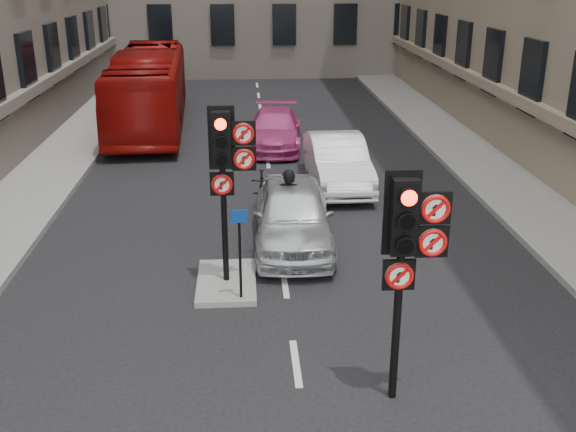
{
  "coord_description": "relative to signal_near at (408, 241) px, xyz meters",
  "views": [
    {
      "loc": [
        -0.77,
        -7.55,
        6.23
      ],
      "look_at": [
        -0.13,
        2.04,
        2.6
      ],
      "focal_mm": 42.0,
      "sensor_mm": 36.0,
      "label": 1
    }
  ],
  "objects": [
    {
      "name": "pavement_left",
      "position": [
        -8.69,
        11.01,
        -2.5
      ],
      "size": [
        3.0,
        50.0,
        0.16
      ],
      "primitive_type": "cube",
      "color": "gray",
      "rests_on": "ground"
    },
    {
      "name": "pavement_right",
      "position": [
        5.71,
        11.01,
        -2.5
      ],
      "size": [
        3.0,
        50.0,
        0.16
      ],
      "primitive_type": "cube",
      "color": "gray",
      "rests_on": "ground"
    },
    {
      "name": "info_sign",
      "position": [
        -2.39,
        3.19,
        -1.29
      ],
      "size": [
        0.31,
        0.11,
        1.82
      ],
      "rotation": [
        0.0,
        0.0,
        0.14
      ],
      "color": "black",
      "rests_on": "centre_island"
    },
    {
      "name": "car_pink",
      "position": [
        -1.15,
        14.96,
        -1.93
      ],
      "size": [
        2.17,
        4.63,
        1.31
      ],
      "primitive_type": "imported",
      "rotation": [
        0.0,
        0.0,
        -0.08
      ],
      "color": "#BF387F",
      "rests_on": "ground"
    },
    {
      "name": "car_white",
      "position": [
        0.46,
        10.38,
        -1.84
      ],
      "size": [
        1.67,
        4.53,
        1.48
      ],
      "primitive_type": "imported",
      "rotation": [
        0.0,
        0.0,
        0.02
      ],
      "color": "white",
      "rests_on": "ground"
    },
    {
      "name": "signal_far",
      "position": [
        -2.6,
        4.0,
        0.12
      ],
      "size": [
        0.91,
        0.4,
        3.58
      ],
      "color": "black",
      "rests_on": "centre_island"
    },
    {
      "name": "centre_island",
      "position": [
        -2.69,
        4.01,
        -2.52
      ],
      "size": [
        1.2,
        2.0,
        0.12
      ],
      "primitive_type": "cube",
      "color": "gray",
      "rests_on": "ground"
    },
    {
      "name": "signal_near",
      "position": [
        0.0,
        0.0,
        0.0
      ],
      "size": [
        0.91,
        0.4,
        3.58
      ],
      "color": "black",
      "rests_on": "ground"
    },
    {
      "name": "car_silver",
      "position": [
        -1.17,
        6.01,
        -1.83
      ],
      "size": [
        1.94,
        4.5,
        1.51
      ],
      "primitive_type": "imported",
      "rotation": [
        0.0,
        0.0,
        -0.04
      ],
      "color": "#B8BCC0",
      "rests_on": "ground"
    },
    {
      "name": "motorcycle",
      "position": [
        -1.83,
        8.31,
        -2.05
      ],
      "size": [
        0.59,
        1.79,
        1.06
      ],
      "primitive_type": "imported",
      "rotation": [
        0.0,
        0.0,
        -0.05
      ],
      "color": "black",
      "rests_on": "ground"
    },
    {
      "name": "bus_red",
      "position": [
        -5.99,
        18.52,
        -1.07
      ],
      "size": [
        3.11,
        10.98,
        3.03
      ],
      "primitive_type": "imported",
      "rotation": [
        0.0,
        0.0,
        0.05
      ],
      "color": "maroon",
      "rests_on": "ground"
    },
    {
      "name": "motorcyclist",
      "position": [
        -1.26,
        6.33,
        -1.7
      ],
      "size": [
        0.68,
        0.47,
        1.76
      ],
      "primitive_type": "imported",
      "rotation": [
        0.0,
        0.0,
        3.05
      ],
      "color": "black",
      "rests_on": "ground"
    }
  ]
}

